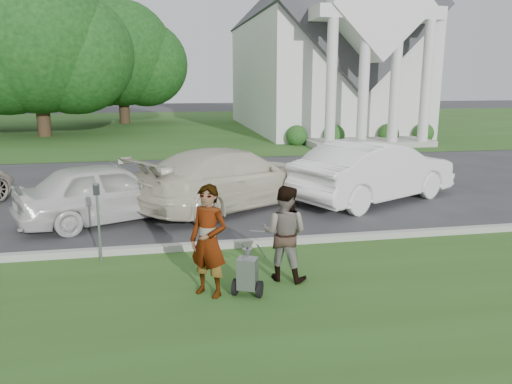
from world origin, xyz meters
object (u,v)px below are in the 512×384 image
object	(u,v)px
tree_back	(121,58)
car_c	(230,178)
tree_left	(36,46)
church	(321,36)
person_right	(284,234)
car_b	(109,191)
parking_meter_near	(98,213)
car_d	(375,171)
striping_cart	(248,274)
person_left	(209,242)

from	to	relation	value
tree_back	car_c	size ratio (longest dim) A/B	1.78
tree_left	church	bearing A→B (deg)	3.79
tree_back	person_right	distance (m)	31.79
car_b	car_c	world-z (taller)	car_c
parking_meter_near	car_d	size ratio (longest dim) A/B	0.29
striping_cart	person_right	distance (m)	1.00
tree_back	car_d	distance (m)	27.83
person_left	car_c	xyz separation A→B (m)	(1.06, 5.43, -0.10)
parking_meter_near	person_right	bearing A→B (deg)	-24.61
person_left	person_right	world-z (taller)	person_left
parking_meter_near	car_c	xyz separation A→B (m)	(2.91, 3.59, -0.15)
person_left	car_d	xyz separation A→B (m)	(5.08, 5.38, -0.04)
person_right	car_b	distance (m)	5.33
car_d	car_c	bearing A→B (deg)	62.45
striping_cart	car_c	size ratio (longest dim) A/B	0.18
person_left	person_right	xyz separation A→B (m)	(1.30, 0.40, -0.07)
person_left	car_b	size ratio (longest dim) A/B	0.42
striping_cart	person_left	distance (m)	0.79
person_right	tree_left	bearing A→B (deg)	-38.89
tree_left	parking_meter_near	xyz separation A→B (m)	(5.60, -21.74, -4.17)
striping_cart	car_c	bearing A→B (deg)	108.71
car_b	car_c	distance (m)	3.10
tree_left	striping_cart	distance (m)	25.49
person_left	car_b	bearing A→B (deg)	151.77
parking_meter_near	car_d	world-z (taller)	car_d
tree_left	parking_meter_near	world-z (taller)	tree_left
striping_cart	parking_meter_near	xyz separation A→B (m)	(-2.44, 1.98, 0.57)
tree_left	car_c	size ratio (longest dim) A/B	1.97
church	car_c	world-z (taller)	church
church	car_b	xyz separation A→B (m)	(-11.51, -20.08, -5.22)
striping_cart	car_d	bearing A→B (deg)	74.43
person_right	tree_back	bearing A→B (deg)	-50.90
car_b	car_c	xyz separation A→B (m)	(3.00, 0.80, 0.07)
tree_left	car_b	xyz separation A→B (m)	(5.51, -18.95, -4.39)
person_right	car_c	xyz separation A→B (m)	(-0.24, 5.03, -0.02)
tree_left	car_d	world-z (taller)	tree_left
striping_cart	car_b	world-z (taller)	car_b
tree_back	parking_meter_near	size ratio (longest dim) A/B	6.47
tree_back	parking_meter_near	bearing A→B (deg)	-86.93
church	tree_back	distance (m)	14.77
car_c	car_d	distance (m)	4.02
church	person_left	size ratio (longest dim) A/B	13.67
striping_cart	car_b	xyz separation A→B (m)	(-2.53, 4.77, 0.35)
striping_cart	parking_meter_near	bearing A→B (deg)	164.43
tree_back	tree_left	bearing A→B (deg)	-116.57
person_right	car_b	bearing A→B (deg)	-22.12
parking_meter_near	car_c	bearing A→B (deg)	50.93
striping_cart	car_d	distance (m)	7.13
person_left	tree_back	bearing A→B (deg)	135.26
person_right	car_b	xyz separation A→B (m)	(-3.24, 4.23, -0.09)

